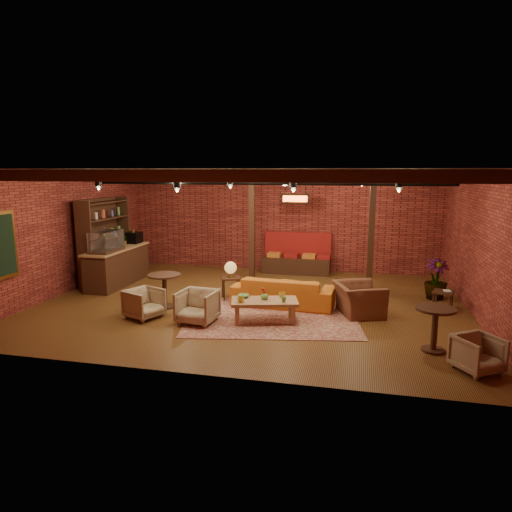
% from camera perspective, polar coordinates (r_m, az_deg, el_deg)
% --- Properties ---
extents(floor, '(10.00, 10.00, 0.00)m').
position_cam_1_polar(floor, '(11.11, -0.59, -5.93)').
color(floor, '#37190D').
rests_on(floor, ground).
extents(ceiling, '(10.00, 8.00, 0.02)m').
position_cam_1_polar(ceiling, '(10.65, -0.62, 10.81)').
color(ceiling, black).
rests_on(ceiling, wall_back).
extents(wall_back, '(10.00, 0.02, 3.20)m').
position_cam_1_polar(wall_back, '(14.66, 3.03, 4.48)').
color(wall_back, maroon).
rests_on(wall_back, ground).
extents(wall_front, '(10.00, 0.02, 3.20)m').
position_cam_1_polar(wall_front, '(7.00, -8.22, -2.42)').
color(wall_front, maroon).
rests_on(wall_front, ground).
extents(wall_left, '(0.02, 8.00, 3.20)m').
position_cam_1_polar(wall_left, '(12.87, -22.84, 2.80)').
color(wall_left, maroon).
rests_on(wall_left, ground).
extents(wall_right, '(0.02, 8.00, 3.20)m').
position_cam_1_polar(wall_right, '(10.78, 26.23, 1.17)').
color(wall_right, maroon).
rests_on(wall_right, ground).
extents(ceiling_beams, '(9.80, 6.40, 0.22)m').
position_cam_1_polar(ceiling_beams, '(10.65, -0.62, 10.16)').
color(ceiling_beams, black).
rests_on(ceiling_beams, ceiling).
extents(ceiling_pipe, '(9.60, 0.12, 0.12)m').
position_cam_1_polar(ceiling_pipe, '(12.22, 1.15, 9.14)').
color(ceiling_pipe, black).
rests_on(ceiling_pipe, ceiling).
extents(post_left, '(0.16, 0.16, 3.20)m').
position_cam_1_polar(post_left, '(13.41, -0.52, 3.92)').
color(post_left, black).
rests_on(post_left, ground).
extents(post_right, '(0.16, 0.16, 3.20)m').
position_cam_1_polar(post_right, '(12.46, 14.23, 3.08)').
color(post_right, black).
rests_on(post_right, ground).
extents(service_counter, '(0.80, 2.50, 1.60)m').
position_cam_1_polar(service_counter, '(13.34, -16.96, -0.06)').
color(service_counter, black).
rests_on(service_counter, ground).
extents(plant_counter, '(0.35, 0.39, 0.30)m').
position_cam_1_polar(plant_counter, '(13.39, -16.26, 1.84)').
color(plant_counter, '#337F33').
rests_on(plant_counter, service_counter).
extents(shelving_hutch, '(0.52, 2.00, 2.40)m').
position_cam_1_polar(shelving_hutch, '(13.56, -18.31, 1.75)').
color(shelving_hutch, black).
rests_on(shelving_hutch, ground).
extents(banquette, '(2.10, 0.70, 1.00)m').
position_cam_1_polar(banquette, '(14.29, 5.05, -0.17)').
color(banquette, maroon).
rests_on(banquette, ground).
extents(service_sign, '(0.86, 0.06, 0.30)m').
position_cam_1_polar(service_sign, '(13.61, 4.92, 7.15)').
color(service_sign, '#FF5B19').
rests_on(service_sign, ceiling).
extents(ceiling_spotlights, '(6.40, 4.40, 0.28)m').
position_cam_1_polar(ceiling_spotlights, '(10.66, -0.62, 8.98)').
color(ceiling_spotlights, black).
rests_on(ceiling_spotlights, ceiling).
extents(rug, '(4.10, 3.41, 0.01)m').
position_cam_1_polar(rug, '(10.11, 1.99, -7.59)').
color(rug, maroon).
rests_on(rug, floor).
extents(sofa, '(2.44, 1.08, 0.70)m').
position_cam_1_polar(sofa, '(10.86, 3.44, -4.44)').
color(sofa, '#BD601A').
rests_on(sofa, floor).
extents(coffee_table, '(1.52, 1.02, 0.73)m').
position_cam_1_polar(coffee_table, '(9.69, 0.99, -5.83)').
color(coffee_table, '#A06D4A').
rests_on(coffee_table, floor).
extents(side_table_lamp, '(0.59, 0.59, 0.95)m').
position_cam_1_polar(side_table_lamp, '(11.33, -3.20, -1.84)').
color(side_table_lamp, black).
rests_on(side_table_lamp, floor).
extents(round_table_left, '(0.76, 0.76, 0.80)m').
position_cam_1_polar(round_table_left, '(10.87, -11.38, -3.58)').
color(round_table_left, black).
rests_on(round_table_left, floor).
extents(armchair_a, '(0.87, 0.89, 0.71)m').
position_cam_1_polar(armchair_a, '(10.25, -13.81, -5.60)').
color(armchair_a, beige).
rests_on(armchair_a, floor).
extents(armchair_b, '(0.82, 0.78, 0.78)m').
position_cam_1_polar(armchair_b, '(9.70, -7.34, -6.10)').
color(armchair_b, beige).
rests_on(armchair_b, floor).
extents(armchair_right, '(1.04, 1.26, 0.95)m').
position_cam_1_polar(armchair_right, '(10.40, 12.73, -4.65)').
color(armchair_right, brown).
rests_on(armchair_right, floor).
extents(side_table_book, '(0.55, 0.55, 0.50)m').
position_cam_1_polar(side_table_book, '(11.19, 22.37, -4.26)').
color(side_table_book, black).
rests_on(side_table_book, floor).
extents(round_table_right, '(0.69, 0.69, 0.80)m').
position_cam_1_polar(round_table_right, '(8.71, 21.47, -7.72)').
color(round_table_right, black).
rests_on(round_table_right, floor).
extents(armchair_far, '(0.85, 0.84, 0.65)m').
position_cam_1_polar(armchair_far, '(8.21, 25.99, -10.75)').
color(armchair_far, beige).
rests_on(armchair_far, floor).
extents(plant_tall, '(2.08, 2.08, 3.05)m').
position_cam_1_polar(plant_tall, '(12.03, 21.91, 2.01)').
color(plant_tall, '#4C7F4C').
rests_on(plant_tall, floor).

